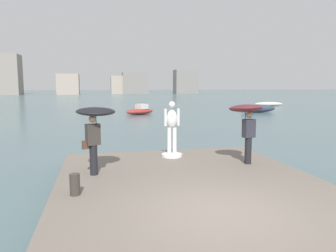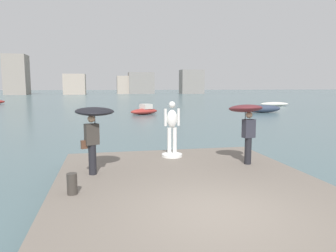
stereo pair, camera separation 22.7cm
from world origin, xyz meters
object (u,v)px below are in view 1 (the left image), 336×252
statue_white_figure (172,133)px  mooring_bollard (75,184)px  boat_far (258,109)px  onlooker_right (246,116)px  onlooker_left (95,121)px  boat_leftward (140,111)px  boat_near (269,104)px

statue_white_figure → mooring_bollard: (-3.18, -3.49, -0.59)m
boat_far → onlooker_right: bearing=-119.4°
statue_white_figure → onlooker_left: (-2.69, -1.78, 0.71)m
boat_leftward → mooring_bollard: bearing=-101.1°
onlooker_left → mooring_bollard: (-0.49, -1.71, -1.30)m
onlooker_left → boat_far: onlooker_left is taller
statue_white_figure → boat_far: 26.18m
boat_near → statue_white_figure: bearing=-125.3°
statue_white_figure → onlooker_left: statue_white_figure is taller
mooring_bollard → boat_leftward: bearing=78.9°
mooring_bollard → boat_leftward: size_ratio=0.14×
statue_white_figure → boat_far: size_ratio=0.48×
boat_near → boat_leftward: size_ratio=1.20×
mooring_bollard → boat_near: (25.67, 35.25, -0.36)m
boat_near → boat_far: bearing=-125.6°
boat_far → boat_leftward: size_ratio=1.19×
statue_white_figure → boat_near: (22.49, 31.76, -0.96)m
onlooker_left → boat_near: size_ratio=0.46×
onlooker_right → boat_far: (12.95, 22.97, -1.55)m
onlooker_left → mooring_bollard: size_ratio=3.85×
onlooker_left → statue_white_figure: bearing=33.5°
onlooker_left → boat_near: onlooker_left is taller
mooring_bollard → onlooker_right: bearing=19.9°
statue_white_figure → onlooker_right: 2.74m
onlooker_right → boat_far: 26.41m
boat_near → boat_leftward: bearing=-154.6°
onlooker_right → boat_near: bearing=58.6°
statue_white_figure → boat_near: bearing=54.7°
mooring_bollard → boat_leftward: 25.91m
onlooker_left → mooring_bollard: onlooker_left is taller
onlooker_right → boat_far: size_ratio=0.47×
onlooker_left → boat_leftward: onlooker_left is taller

